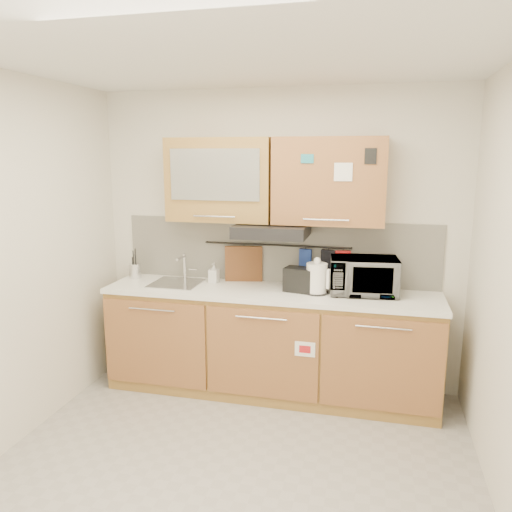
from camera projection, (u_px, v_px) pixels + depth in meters
The scene contains 20 objects.
floor at pixel (231, 474), 3.25m from camera, with size 3.20×3.20×0.00m, color #9E9993.
ceiling at pixel (226, 51), 2.73m from camera, with size 3.20×3.20×0.00m, color white.
wall_back at pixel (278, 240), 4.42m from camera, with size 3.20×3.20×0.00m, color silver.
wall_left at pixel (2, 267), 3.36m from camera, with size 3.00×3.00×0.00m, color silver.
base_cabinet at pixel (270, 348), 4.30m from camera, with size 2.80×0.64×0.88m.
countertop at pixel (270, 293), 4.20m from camera, with size 2.82×0.62×0.04m, color white.
backsplash at pixel (277, 251), 4.43m from camera, with size 2.80×0.02×0.56m, color silver.
upper_cabinets at pixel (273, 180), 4.14m from camera, with size 1.82×0.37×0.70m.
range_hood at pixel (272, 231), 4.16m from camera, with size 0.60×0.46×0.10m, color black.
sink at pixel (177, 283), 4.41m from camera, with size 0.42×0.40×0.26m.
utensil_rail at pixel (276, 245), 4.38m from camera, with size 0.02×0.02×1.30m, color black.
utensil_crock at pixel (135, 270), 4.60m from camera, with size 0.12×0.12×0.27m.
kettle at pixel (317, 279), 4.08m from camera, with size 0.23×0.22×0.30m.
toaster at pixel (301, 279), 4.14m from camera, with size 0.29×0.21×0.20m.
microwave at pixel (364, 276), 4.07m from camera, with size 0.54×0.37×0.30m, color #999999.
soap_bottle at pixel (214, 273), 4.44m from camera, with size 0.08×0.08×0.18m, color #999999.
cutting_board at pixel (244, 269), 4.48m from camera, with size 0.33×0.02×0.41m, color brown.
oven_mitt at pixel (305, 259), 4.33m from camera, with size 0.11×0.03×0.18m, color #223C9C.
dark_pouch at pixel (328, 262), 4.28m from camera, with size 0.13×0.04×0.20m, color black.
pot_holder at pixel (343, 260), 4.25m from camera, with size 0.13×0.02×0.16m, color red.
Camera 1 is at (0.85, -2.78, 2.04)m, focal length 35.00 mm.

